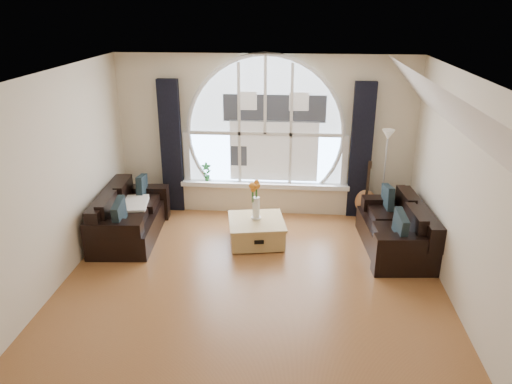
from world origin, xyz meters
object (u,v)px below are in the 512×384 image
floor_lamp (384,178)px  guitar (367,189)px  sofa_left (130,213)px  sofa_right (396,225)px  vase_flowers (256,195)px  coffee_chest (256,230)px  potted_plant (206,172)px

floor_lamp → guitar: floor_lamp is taller
sofa_left → sofa_right: size_ratio=1.02×
floor_lamp → vase_flowers: bearing=-158.0°
coffee_chest → potted_plant: (-0.97, 1.18, 0.51)m
guitar → potted_plant: (-2.74, 0.14, 0.18)m
sofa_left → potted_plant: 1.57m
vase_flowers → floor_lamp: (2.01, 0.81, 0.04)m
guitar → vase_flowers: bearing=-138.2°
potted_plant → sofa_right: bearing=-22.4°
coffee_chest → vase_flowers: (-0.01, 0.06, 0.55)m
floor_lamp → guitar: bearing=145.3°
coffee_chest → potted_plant: size_ratio=2.55×
guitar → sofa_left: bearing=-151.9°
vase_flowers → guitar: 2.04m
guitar → potted_plant: bearing=-170.0°
sofa_left → vase_flowers: vase_flowers is taller
sofa_right → coffee_chest: size_ratio=1.97×
coffee_chest → floor_lamp: (2.00, 0.88, 0.60)m
coffee_chest → vase_flowers: bearing=89.6°
guitar → coffee_chest: bearing=-136.6°
sofa_left → vase_flowers: size_ratio=2.39×
sofa_left → guitar: bearing=10.7°
sofa_left → sofa_right: sofa_left is taller
sofa_right → potted_plant: 3.30m
potted_plant → floor_lamp: bearing=-5.9°
sofa_right → coffee_chest: sofa_right is taller
sofa_left → coffee_chest: bearing=-5.2°
guitar → potted_plant: guitar is taller
vase_flowers → floor_lamp: floor_lamp is taller
floor_lamp → sofa_right: bearing=-86.4°
sofa_right → guitar: guitar is taller
coffee_chest → floor_lamp: bearing=13.5°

